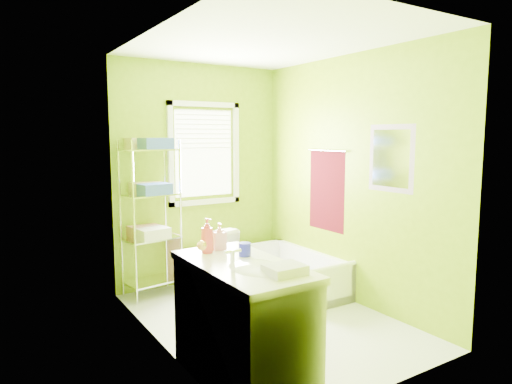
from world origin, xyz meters
TOP-DOWN VIEW (x-y plane):
  - ground at (0.00, 0.00)m, footprint 2.90×2.90m
  - room_envelope at (0.00, 0.00)m, footprint 2.14×2.94m
  - window at (0.05, 1.42)m, footprint 0.92×0.05m
  - door at (-1.04, -1.00)m, footprint 0.09×0.80m
  - right_wall_decor at (1.04, -0.02)m, footprint 0.04×1.48m
  - bathtub at (0.73, 0.54)m, footprint 0.65×1.39m
  - toilet at (-0.14, 1.07)m, footprint 0.61×0.82m
  - vanity at (-0.76, -0.84)m, footprint 0.60×1.17m
  - wire_shelf_unit at (-0.68, 1.26)m, footprint 0.63×0.50m

SIDE VIEW (x-z plane):
  - ground at x=0.00m, z-range 0.00..0.00m
  - bathtub at x=0.73m, z-range -0.08..0.37m
  - toilet at x=-0.14m, z-range 0.00..0.74m
  - vanity at x=-0.76m, z-range -0.11..1.04m
  - door at x=-1.04m, z-range 0.00..2.00m
  - wire_shelf_unit at x=-0.68m, z-range 0.20..1.94m
  - right_wall_decor at x=1.04m, z-range 0.74..1.91m
  - room_envelope at x=0.00m, z-range 0.24..2.86m
  - window at x=0.05m, z-range 1.00..2.22m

